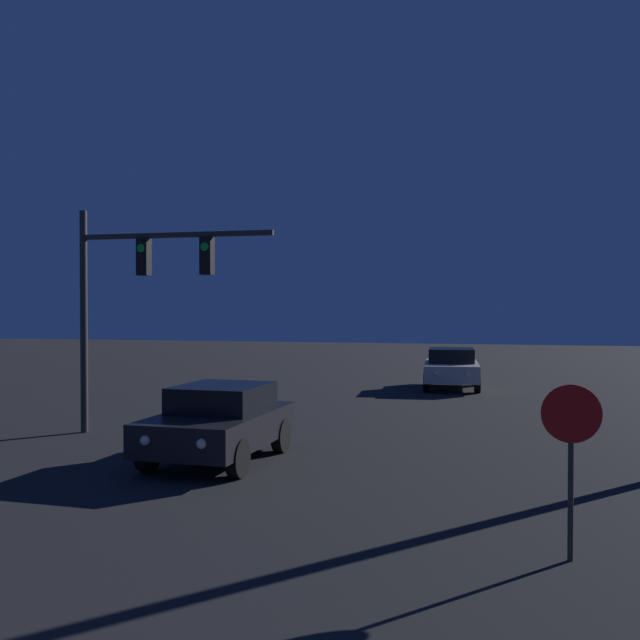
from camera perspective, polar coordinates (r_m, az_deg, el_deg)
The scene contains 4 objects.
car_near at distance 14.70m, azimuth -8.04°, elevation -8.03°, with size 2.17×4.02×1.53m.
car_far at distance 27.76m, azimuth 10.47°, elevation -3.76°, with size 2.26×4.06×1.53m.
traffic_signal_mast at distance 17.95m, azimuth -14.75°, elevation 2.89°, with size 5.02×0.30×5.51m.
stop_sign at distance 9.35m, azimuth 19.45°, elevation -8.88°, with size 0.72×0.07×2.17m.
Camera 1 is at (3.59, -1.18, 3.12)m, focal length 40.00 mm.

